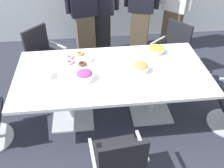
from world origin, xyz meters
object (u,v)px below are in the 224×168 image
office_chair_0 (170,54)px  office_chair_3 (119,165)px  person_standing_1 (102,9)px  person_standing_0 (84,11)px  donut_platter (79,59)px  snack_bowl_chips_yellow (156,49)px  person_standing_2 (141,6)px  conference_table (112,79)px  person_standing_3 (175,6)px  napkin_pile (46,75)px  office_chair_1 (46,60)px  snack_bowl_candy_mix (85,75)px  snack_bowl_cookies (140,67)px

office_chair_0 → office_chair_3: (-1.12, -1.96, 0.00)m
office_chair_3 → person_standing_1: bearing=82.8°
person_standing_0 → donut_platter: 1.32m
office_chair_0 → snack_bowl_chips_yellow: bearing=101.4°
donut_platter → person_standing_2: bearing=50.3°
conference_table → person_standing_0: size_ratio=1.38×
person_standing_1 → snack_bowl_chips_yellow: (0.65, -1.32, -0.08)m
person_standing_3 → snack_bowl_chips_yellow: person_standing_3 is taller
office_chair_3 → person_standing_2: (0.75, 2.73, 0.52)m
person_standing_3 → napkin_pile: (-2.14, -1.75, -0.08)m
office_chair_1 → office_chair_3: 2.20m
office_chair_0 → office_chair_3: 2.26m
office_chair_1 → person_standing_2: (1.65, 0.72, 0.52)m
office_chair_0 → napkin_pile: bearing=77.9°
office_chair_1 → snack_bowl_candy_mix: office_chair_1 is taller
office_chair_3 → person_standing_3: 3.17m
person_standing_1 → donut_platter: (-0.42, -1.41, -0.11)m
napkin_pile → snack_bowl_chips_yellow: bearing=16.3°
person_standing_3 → snack_bowl_cookies: bearing=102.0°
donut_platter → conference_table: bearing=-35.6°
office_chair_1 → person_standing_3: (2.29, 0.80, 0.46)m
napkin_pile → snack_bowl_candy_mix: bearing=-10.4°
conference_table → snack_bowl_chips_yellow: 0.78m
person_standing_3 → donut_platter: bearing=80.7°
snack_bowl_cookies → office_chair_1: bearing=145.0°
office_chair_3 → person_standing_2: person_standing_2 is taller
person_standing_2 → snack_bowl_chips_yellow: (-0.04, -1.24, -0.13)m
person_standing_2 → donut_platter: person_standing_2 is taller
person_standing_0 → snack_bowl_cookies: 1.75m
office_chair_0 → person_standing_3: (0.27, 0.85, 0.46)m
snack_bowl_candy_mix → person_standing_3: bearing=47.6°
office_chair_3 → person_standing_0: person_standing_0 is taller
person_standing_0 → napkin_pile: 1.72m
person_standing_1 → snack_bowl_candy_mix: (-0.34, -1.83, -0.07)m
napkin_pile → snack_bowl_cookies: bearing=1.3°
office_chair_3 → snack_bowl_cookies: office_chair_3 is taller
office_chair_3 → office_chair_1: bearing=108.2°
donut_platter → office_chair_0: bearing=20.9°
conference_table → office_chair_0: (1.06, 0.86, -0.22)m
snack_bowl_candy_mix → napkin_pile: 0.47m
office_chair_3 → conference_table: bearing=81.2°
office_chair_0 → snack_bowl_cookies: office_chair_0 is taller
office_chair_3 → donut_platter: office_chair_3 is taller
person_standing_1 → snack_bowl_candy_mix: bearing=84.7°
person_standing_1 → snack_bowl_chips_yellow: 1.47m
snack_bowl_cookies → office_chair_3: bearing=-110.5°
office_chair_3 → napkin_pile: size_ratio=6.41×
snack_bowl_chips_yellow → napkin_pile: snack_bowl_chips_yellow is taller
person_standing_2 → person_standing_3: bearing=-154.3°
office_chair_3 → snack_bowl_cookies: 1.23m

